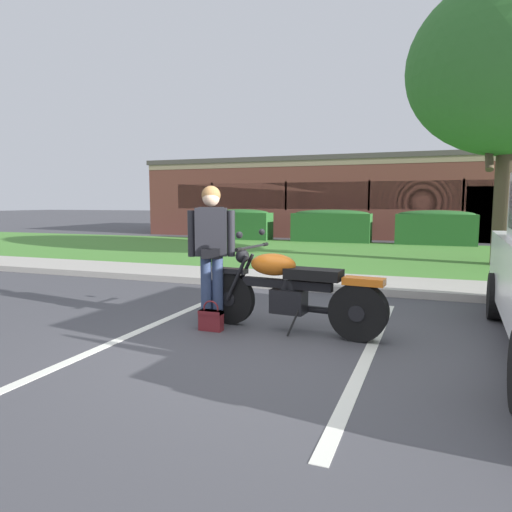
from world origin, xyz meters
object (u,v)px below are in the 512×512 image
handbag (211,318)px  hedge_left (241,224)px  brick_building (378,198)px  motorcycle (298,292)px  hedge_center_left (331,226)px  rider_person (211,245)px  hedge_center_right (435,227)px

handbag → hedge_left: size_ratio=0.15×
handbag → brick_building: size_ratio=0.02×
motorcycle → hedge_center_left: 12.02m
handbag → brick_building: (0.29, 18.12, 1.58)m
rider_person → hedge_left: rider_person is taller
rider_person → hedge_center_right: bearing=76.5°
rider_person → hedge_center_left: size_ratio=0.59×
rider_person → hedge_left: bearing=110.0°
hedge_left → hedge_center_left: 3.60m
rider_person → hedge_center_left: 11.93m
handbag → motorcycle: bearing=15.3°
hedge_left → motorcycle: bearing=-65.5°
hedge_center_left → brick_building: 6.18m
motorcycle → hedge_center_right: 12.01m
rider_person → hedge_center_left: rider_person is taller
motorcycle → rider_person: size_ratio=1.31×
hedge_center_right → hedge_center_left: bearing=180.0°
hedge_center_right → brick_building: (-2.46, 5.98, 1.07)m
motorcycle → rider_person: rider_person is taller
rider_person → handbag: (0.10, -0.25, -0.85)m
motorcycle → brick_building: 17.91m
hedge_left → brick_building: 7.70m
motorcycle → hedge_center_right: hedge_center_right is taller
rider_person → hedge_left: 12.67m
hedge_center_left → rider_person: bearing=-86.4°
handbag → hedge_center_left: size_ratio=0.13×
rider_person → hedge_center_left: bearing=93.6°
hedge_left → brick_building: size_ratio=0.12×
motorcycle → hedge_center_left: size_ratio=0.78×
hedge_center_right → hedge_left: bearing=180.0°
hedge_left → hedge_center_left: bearing=0.0°
rider_person → handbag: bearing=-68.0°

